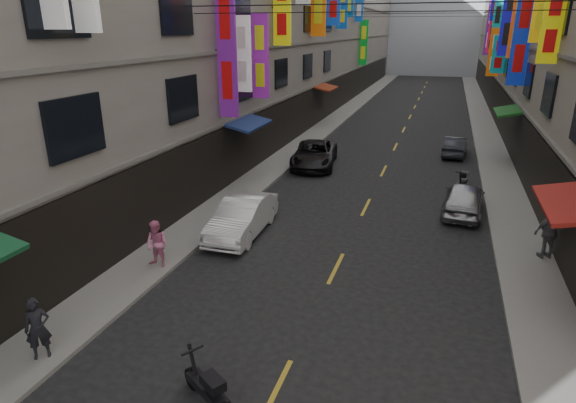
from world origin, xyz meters
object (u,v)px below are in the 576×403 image
Objects in this scene: scooter_crossing at (208,389)px; car_left_mid at (242,217)px; car_right_mid at (464,198)px; pedestrian_lnear at (38,328)px; scooter_far_right at (462,182)px; pedestrian_lfar at (157,244)px; pedestrian_rfar at (550,232)px; car_left_far at (314,154)px; car_right_far at (455,146)px.

car_left_mid is at bearing 51.38° from scooter_crossing.
pedestrian_lnear reaches higher than car_right_mid.
scooter_crossing is 0.37× the size of car_left_mid.
car_left_mid is (-8.02, -8.12, 0.27)m from scooter_far_right.
pedestrian_lfar is 0.84× the size of pedestrian_rfar.
pedestrian_lnear is (-9.59, -16.43, 0.45)m from scooter_far_right.
scooter_far_right is at bearing -86.09° from car_right_mid.
pedestrian_rfar is at bearing -4.71° from pedestrian_lnear.
scooter_crossing is 0.32× the size of car_left_far.
scooter_far_right is 8.18m from car_left_far.
car_right_far is 2.30× the size of pedestrian_lfar.
car_right_mid reaches higher than scooter_far_right.
scooter_crossing is 1.02× the size of pedestrian_lnear.
scooter_far_right is 7.50m from pedestrian_rfar.
pedestrian_rfar is (2.60, -3.80, 0.38)m from car_right_mid.
pedestrian_rfar is (10.49, -9.04, 0.36)m from car_left_far.
pedestrian_rfar is at bearing 106.41° from car_right_far.
pedestrian_lnear is 4.84m from pedestrian_lfar.
pedestrian_lfar is at bearing -114.63° from car_left_mid.
car_left_far is (0.11, 10.15, -0.02)m from car_left_mid.
car_left_mid reaches higher than scooter_far_right.
car_left_mid is at bearing 67.75° from car_right_far.
car_right_mid is 10.23m from car_right_far.
pedestrian_lfar is at bearing 73.75° from scooter_crossing.
pedestrian_lfar is (-9.17, -18.59, 0.31)m from car_right_far.
car_left_mid reaches higher than car_left_far.
car_left_mid is 10.15m from car_left_far.
pedestrian_lnear is at bearing 73.15° from car_right_far.
scooter_far_right is 3.22m from car_right_mid.
pedestrian_rfar is (2.91, -14.02, 0.46)m from car_right_far.
pedestrian_lnear is (-1.67, -18.46, 0.20)m from car_left_far.
car_left_far reaches higher than car_right_mid.
car_left_far is at bearing -29.28° from car_right_mid.
scooter_far_right is 14.99m from pedestrian_lfar.
pedestrian_lnear reaches higher than car_right_far.
pedestrian_rfar is (10.60, 1.11, 0.34)m from car_left_mid.
scooter_far_right is at bearing 17.28° from pedestrian_lnear.
car_right_mid is 2.51× the size of pedestrian_lfar.
scooter_crossing is 14.30m from car_right_mid.
car_left_far is at bearing -65.25° from pedestrian_rfar.
car_right_far is (7.59, 4.98, -0.10)m from car_left_far.
pedestrian_lfar is (0.09, 4.84, 0.01)m from pedestrian_lnear.
scooter_crossing is at bearing 85.17° from scooter_far_right.
car_right_mid is 12.64m from pedestrian_lfar.
car_left_mid is 9.39m from car_right_mid.
pedestrian_rfar reaches higher than car_left_mid.
car_left_mid is at bearing 35.85° from car_right_mid.
pedestrian_lfar is 12.91m from pedestrian_rfar.
pedestrian_lfar is at bearing -3.76° from pedestrian_rfar.
car_left_mid reaches higher than scooter_crossing.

